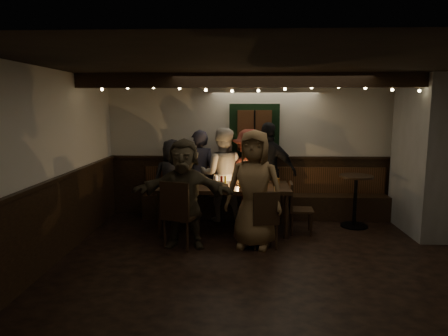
{
  "coord_description": "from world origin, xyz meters",
  "views": [
    {
      "loc": [
        -0.49,
        -5.18,
        2.1
      ],
      "look_at": [
        -0.75,
        1.6,
        1.05
      ],
      "focal_mm": 32.0,
      "sensor_mm": 36.0,
      "label": 1
    }
  ],
  "objects_px": {
    "dining_table": "(223,189)",
    "person_b": "(200,174)",
    "person_g": "(254,189)",
    "person_f": "(184,193)",
    "person_c": "(222,174)",
    "person_e": "(268,172)",
    "chair_end": "(296,205)",
    "chair_near_right": "(265,216)",
    "chair_near_left": "(178,211)",
    "person_d": "(249,175)",
    "high_top": "(355,194)",
    "person_a": "(173,180)"
  },
  "relations": [
    {
      "from": "chair_near_right",
      "to": "person_f",
      "type": "distance_m",
      "value": 1.25
    },
    {
      "from": "dining_table",
      "to": "person_b",
      "type": "height_order",
      "value": "person_b"
    },
    {
      "from": "person_g",
      "to": "chair_near_right",
      "type": "bearing_deg",
      "value": -14.28
    },
    {
      "from": "dining_table",
      "to": "chair_end",
      "type": "bearing_deg",
      "value": -4.27
    },
    {
      "from": "chair_near_right",
      "to": "person_e",
      "type": "xyz_separation_m",
      "value": [
        0.15,
        1.56,
        0.42
      ]
    },
    {
      "from": "person_d",
      "to": "high_top",
      "type": "bearing_deg",
      "value": 173.18
    },
    {
      "from": "chair_near_left",
      "to": "person_f",
      "type": "height_order",
      "value": "person_f"
    },
    {
      "from": "person_c",
      "to": "person_d",
      "type": "xyz_separation_m",
      "value": [
        0.5,
        -0.0,
        -0.01
      ]
    },
    {
      "from": "person_a",
      "to": "person_f",
      "type": "height_order",
      "value": "person_f"
    },
    {
      "from": "chair_end",
      "to": "person_c",
      "type": "relative_size",
      "value": 0.5
    },
    {
      "from": "person_b",
      "to": "person_g",
      "type": "distance_m",
      "value": 1.81
    },
    {
      "from": "chair_end",
      "to": "person_b",
      "type": "distance_m",
      "value": 1.93
    },
    {
      "from": "chair_near_left",
      "to": "person_g",
      "type": "bearing_deg",
      "value": 7.01
    },
    {
      "from": "chair_near_left",
      "to": "person_d",
      "type": "height_order",
      "value": "person_d"
    },
    {
      "from": "person_c",
      "to": "person_g",
      "type": "distance_m",
      "value": 1.52
    },
    {
      "from": "chair_near_right",
      "to": "person_b",
      "type": "bearing_deg",
      "value": 124.85
    },
    {
      "from": "person_d",
      "to": "person_e",
      "type": "relative_size",
      "value": 0.93
    },
    {
      "from": "person_b",
      "to": "high_top",
      "type": "bearing_deg",
      "value": 163.52
    },
    {
      "from": "person_a",
      "to": "person_d",
      "type": "relative_size",
      "value": 0.89
    },
    {
      "from": "person_b",
      "to": "person_f",
      "type": "xyz_separation_m",
      "value": [
        -0.08,
        -1.56,
        -0.02
      ]
    },
    {
      "from": "person_e",
      "to": "person_g",
      "type": "bearing_deg",
      "value": 102.12
    },
    {
      "from": "person_a",
      "to": "person_d",
      "type": "height_order",
      "value": "person_d"
    },
    {
      "from": "dining_table",
      "to": "person_g",
      "type": "distance_m",
      "value": 0.92
    },
    {
      "from": "high_top",
      "to": "person_g",
      "type": "relative_size",
      "value": 0.52
    },
    {
      "from": "dining_table",
      "to": "chair_near_right",
      "type": "height_order",
      "value": "dining_table"
    },
    {
      "from": "chair_end",
      "to": "high_top",
      "type": "xyz_separation_m",
      "value": [
        1.08,
        0.4,
        0.1
      ]
    },
    {
      "from": "person_e",
      "to": "dining_table",
      "type": "bearing_deg",
      "value": 65.7
    },
    {
      "from": "chair_near_left",
      "to": "chair_near_right",
      "type": "xyz_separation_m",
      "value": [
        1.28,
        0.05,
        -0.09
      ]
    },
    {
      "from": "person_b",
      "to": "person_e",
      "type": "distance_m",
      "value": 1.28
    },
    {
      "from": "chair_near_right",
      "to": "person_g",
      "type": "height_order",
      "value": "person_g"
    },
    {
      "from": "person_g",
      "to": "chair_end",
      "type": "bearing_deg",
      "value": 56.62
    },
    {
      "from": "dining_table",
      "to": "chair_near_left",
      "type": "bearing_deg",
      "value": -124.96
    },
    {
      "from": "chair_near_left",
      "to": "person_g",
      "type": "distance_m",
      "value": 1.17
    },
    {
      "from": "chair_near_left",
      "to": "person_a",
      "type": "xyz_separation_m",
      "value": [
        -0.34,
        1.55,
        0.18
      ]
    },
    {
      "from": "chair_near_left",
      "to": "chair_end",
      "type": "relative_size",
      "value": 1.2
    },
    {
      "from": "person_e",
      "to": "person_g",
      "type": "height_order",
      "value": "person_e"
    },
    {
      "from": "chair_end",
      "to": "person_g",
      "type": "relative_size",
      "value": 0.48
    },
    {
      "from": "person_c",
      "to": "person_e",
      "type": "bearing_deg",
      "value": -175.01
    },
    {
      "from": "person_g",
      "to": "person_f",
      "type": "bearing_deg",
      "value": -164.62
    },
    {
      "from": "chair_near_right",
      "to": "person_b",
      "type": "distance_m",
      "value": 2.0
    },
    {
      "from": "chair_near_right",
      "to": "high_top",
      "type": "xyz_separation_m",
      "value": [
        1.65,
        1.16,
        0.09
      ]
    },
    {
      "from": "person_d",
      "to": "person_e",
      "type": "xyz_separation_m",
      "value": [
        0.35,
        0.05,
        0.06
      ]
    },
    {
      "from": "person_d",
      "to": "person_f",
      "type": "height_order",
      "value": "person_d"
    },
    {
      "from": "chair_end",
      "to": "person_e",
      "type": "height_order",
      "value": "person_e"
    },
    {
      "from": "person_c",
      "to": "person_g",
      "type": "xyz_separation_m",
      "value": [
        0.54,
        -1.42,
        0.02
      ]
    },
    {
      "from": "person_a",
      "to": "person_b",
      "type": "relative_size",
      "value": 0.9
    },
    {
      "from": "chair_end",
      "to": "person_g",
      "type": "height_order",
      "value": "person_g"
    },
    {
      "from": "chair_near_right",
      "to": "high_top",
      "type": "bearing_deg",
      "value": 35.1
    },
    {
      "from": "person_c",
      "to": "person_g",
      "type": "bearing_deg",
      "value": 112.25
    },
    {
      "from": "high_top",
      "to": "person_b",
      "type": "relative_size",
      "value": 0.55
    }
  ]
}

